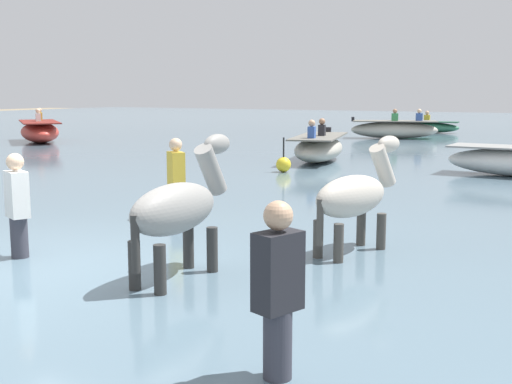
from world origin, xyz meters
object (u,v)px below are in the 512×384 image
(horse_lead_pinto, at_px, (355,199))
(boat_mid_outer, at_px, (394,129))
(boat_near_port, at_px, (40,132))
(boat_mid_channel, at_px, (427,127))
(person_spectator_far, at_px, (278,312))
(horse_trailing_grey, at_px, (179,212))
(boat_far_inshore, at_px, (319,148))
(person_wading_close, at_px, (18,218))
(person_onlooker_left, at_px, (176,188))
(channel_buoy, at_px, (284,164))

(horse_lead_pinto, relative_size, boat_mid_outer, 0.48)
(horse_lead_pinto, height_order, boat_near_port, horse_lead_pinto)
(boat_near_port, bearing_deg, boat_mid_channel, 46.41)
(boat_mid_outer, height_order, person_spectator_far, person_spectator_far)
(horse_trailing_grey, bearing_deg, boat_far_inshore, 104.97)
(horse_trailing_grey, relative_size, boat_mid_outer, 0.50)
(person_wading_close, bearing_deg, boat_near_port, 135.04)
(boat_near_port, relative_size, person_wading_close, 2.23)
(boat_far_inshore, relative_size, person_onlooker_left, 2.27)
(person_onlooker_left, xyz_separation_m, channel_buoy, (-0.96, 5.90, -0.28))
(horse_lead_pinto, bearing_deg, channel_buoy, 121.40)
(boat_mid_outer, bearing_deg, boat_near_port, -144.77)
(horse_lead_pinto, xyz_separation_m, boat_mid_channel, (-4.45, 23.04, -0.39))
(boat_far_inshore, bearing_deg, boat_mid_outer, 93.15)
(horse_lead_pinto, height_order, boat_mid_channel, horse_lead_pinto)
(horse_trailing_grey, bearing_deg, person_spectator_far, -40.78)
(horse_lead_pinto, xyz_separation_m, boat_near_port, (-16.19, 10.71, -0.26))
(boat_mid_outer, xyz_separation_m, person_spectator_far, (5.47, -22.35, 0.10))
(boat_far_inshore, bearing_deg, person_spectator_far, -69.06)
(boat_mid_outer, distance_m, person_onlooker_left, 18.05)
(person_onlooker_left, height_order, person_wading_close, same)
(boat_mid_outer, bearing_deg, channel_buoy, -86.73)
(boat_near_port, height_order, channel_buoy, boat_near_port)
(person_spectator_far, bearing_deg, boat_near_port, 139.75)
(person_onlooker_left, bearing_deg, horse_lead_pinto, -14.23)
(horse_lead_pinto, xyz_separation_m, horse_trailing_grey, (-1.25, -1.90, 0.05))
(boat_mid_outer, relative_size, channel_buoy, 4.44)
(boat_mid_channel, relative_size, person_wading_close, 1.82)
(boat_mid_outer, relative_size, person_spectator_far, 2.27)
(boat_mid_outer, height_order, channel_buoy, boat_mid_outer)
(boat_mid_channel, relative_size, boat_far_inshore, 0.80)
(boat_mid_channel, distance_m, person_spectator_far, 27.11)
(boat_mid_outer, xyz_separation_m, person_wading_close, (1.37, -20.82, 0.10))
(boat_mid_channel, bearing_deg, horse_lead_pinto, -79.07)
(person_spectator_far, bearing_deg, boat_mid_channel, 100.94)
(person_onlooker_left, bearing_deg, person_wading_close, -95.51)
(person_wading_close, bearing_deg, channel_buoy, 94.47)
(boat_mid_channel, relative_size, boat_mid_outer, 0.80)
(horse_trailing_grey, relative_size, boat_near_port, 0.51)
(person_onlooker_left, relative_size, person_spectator_far, 1.00)
(channel_buoy, bearing_deg, boat_mid_outer, 93.27)
(horse_lead_pinto, distance_m, boat_mid_outer, 19.37)
(person_wading_close, bearing_deg, boat_far_inshore, 94.29)
(boat_far_inshore, height_order, person_spectator_far, person_spectator_far)
(horse_trailing_grey, bearing_deg, person_onlooker_left, 124.93)
(person_wading_close, xyz_separation_m, channel_buoy, (-0.68, 8.75, -0.28))
(horse_trailing_grey, height_order, person_onlooker_left, horse_trailing_grey)
(person_spectator_far, bearing_deg, horse_lead_pinto, 101.00)
(boat_near_port, bearing_deg, person_spectator_far, -40.25)
(person_onlooker_left, bearing_deg, boat_mid_channel, 93.40)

